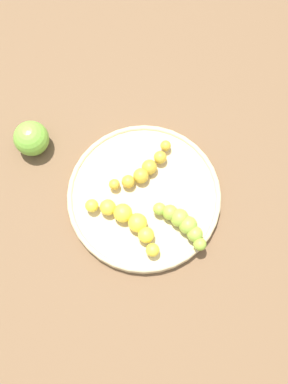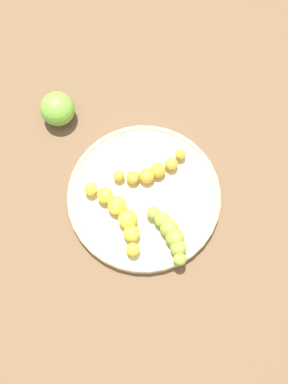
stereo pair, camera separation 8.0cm
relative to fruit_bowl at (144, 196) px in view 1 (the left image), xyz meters
The scene contains 6 objects.
ground_plane 0.01m from the fruit_bowl, ahead, with size 2.40×2.40×0.00m, color brown.
fruit_bowl is the anchor object (origin of this frame).
banana_yellow 0.07m from the fruit_bowl, 161.73° to the left, with size 0.09×0.15×0.03m.
banana_green 0.09m from the fruit_bowl, 118.41° to the right, with size 0.07×0.11×0.03m.
banana_spotted 0.05m from the fruit_bowl, ahead, with size 0.12×0.10×0.03m.
apple_green 0.24m from the fruit_bowl, 74.52° to the left, with size 0.07×0.07×0.07m, color #72B238.
Camera 1 is at (-0.24, -0.05, 0.80)m, focal length 40.81 mm.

